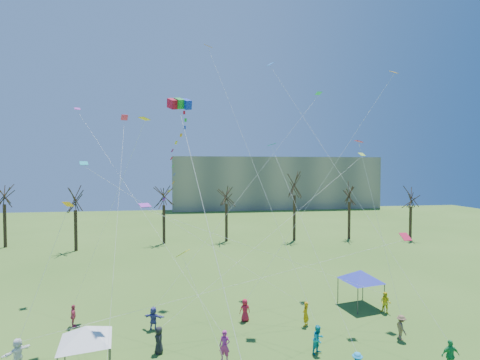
{
  "coord_description": "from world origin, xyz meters",
  "views": [
    {
      "loc": [
        -2.88,
        -15.69,
        11.73
      ],
      "look_at": [
        0.14,
        5.0,
        11.0
      ],
      "focal_mm": 25.0,
      "sensor_mm": 36.0,
      "label": 1
    }
  ],
  "objects": [
    {
      "name": "small_kites_aloft",
      "position": [
        0.75,
        10.65,
        13.44
      ],
      "size": [
        29.1,
        18.5,
        34.17
      ],
      "color": "#FF9C0D",
      "rests_on": "ground"
    },
    {
      "name": "festival_crowd",
      "position": [
        -0.15,
        5.19,
        0.85
      ],
      "size": [
        26.91,
        9.93,
        1.86
      ],
      "color": "#B3161B",
      "rests_on": "ground"
    },
    {
      "name": "distant_building",
      "position": [
        22.0,
        82.0,
        7.5
      ],
      "size": [
        60.0,
        14.0,
        15.0
      ],
      "primitive_type": "cube",
      "color": "gray",
      "rests_on": "ground"
    },
    {
      "name": "canopy_tent_white",
      "position": [
        -8.81,
        3.84,
        2.43
      ],
      "size": [
        3.75,
        3.75,
        2.87
      ],
      "color": "#3F3F44",
      "rests_on": "ground"
    },
    {
      "name": "big_box_kite",
      "position": [
        -3.7,
        7.36,
        12.51
      ],
      "size": [
        2.56,
        5.79,
        17.34
      ],
      "color": "red",
      "rests_on": "ground"
    },
    {
      "name": "canopy_tent_blue",
      "position": [
        11.38,
        10.69,
        2.6
      ],
      "size": [
        4.02,
        4.02,
        3.07
      ],
      "color": "#3F3F44",
      "rests_on": "ground"
    },
    {
      "name": "bare_tree_row",
      "position": [
        2.08,
        36.38,
        7.11
      ],
      "size": [
        68.14,
        9.1,
        11.51
      ],
      "color": "black",
      "rests_on": "ground"
    }
  ]
}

